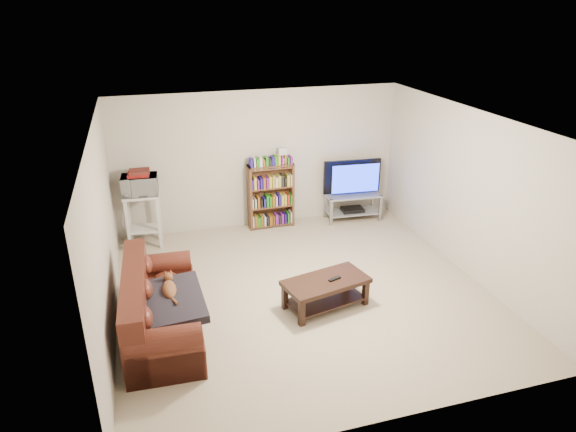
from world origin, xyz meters
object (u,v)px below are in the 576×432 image
object	(u,v)px
bookshelf	(271,195)
tv_stand	(353,202)
sofa	(157,312)
coffee_table	(326,288)

from	to	relation	value
bookshelf	tv_stand	bearing A→B (deg)	-5.24
tv_stand	sofa	bearing A→B (deg)	-140.56
sofa	coffee_table	bearing A→B (deg)	1.98
tv_stand	bookshelf	bearing A→B (deg)	179.41
sofa	bookshelf	bearing A→B (deg)	54.19
tv_stand	bookshelf	distance (m)	1.54
coffee_table	bookshelf	size ratio (longest dim) A/B	1.04
sofa	tv_stand	xyz separation A→B (m)	(3.66, 2.60, 0.03)
coffee_table	bookshelf	distance (m)	2.75
coffee_table	bookshelf	xyz separation A→B (m)	(-0.03, 2.74, 0.32)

